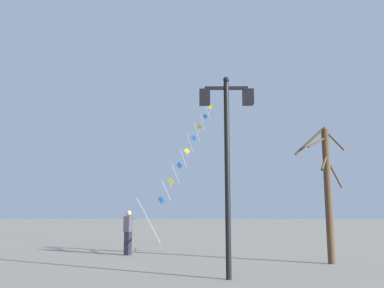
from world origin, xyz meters
name	(u,v)px	position (x,y,z in m)	size (l,w,h in m)	color
ground_plane	(169,244)	(0.00, 20.00, 0.00)	(160.00, 160.00, 0.00)	gray
twin_lantern_lamp_post	(227,136)	(2.23, 8.85, 3.57)	(1.42, 0.28, 5.18)	black
kite_train	(185,154)	(0.79, 21.67, 4.93)	(3.68, 11.26, 9.24)	brown
kite_flyer	(128,231)	(-1.24, 14.68, 0.90)	(0.34, 0.63, 1.71)	#1E1E2D
bare_tree	(328,190)	(5.74, 11.99, 2.36)	(1.87, 2.07, 4.48)	#4C3826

